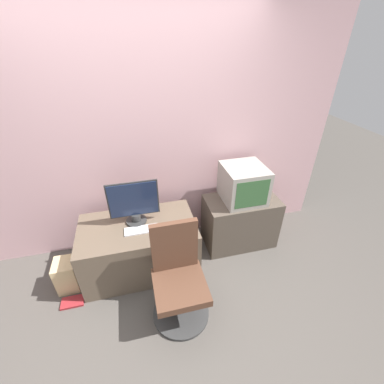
{
  "coord_description": "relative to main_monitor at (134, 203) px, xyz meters",
  "views": [
    {
      "loc": [
        -0.07,
        -1.22,
        2.24
      ],
      "look_at": [
        0.47,
        0.92,
        0.83
      ],
      "focal_mm": 24.0,
      "sensor_mm": 36.0,
      "label": 1
    }
  ],
  "objects": [
    {
      "name": "mouse",
      "position": [
        0.26,
        -0.12,
        -0.21
      ],
      "size": [
        0.06,
        0.04,
        0.02
      ],
      "color": "#4C4C51",
      "rests_on": "desk"
    },
    {
      "name": "crt_tv",
      "position": [
        1.18,
        0.07,
        0.01
      ],
      "size": [
        0.44,
        0.45,
        0.4
      ],
      "color": "gray",
      "rests_on": "side_stand"
    },
    {
      "name": "main_monitor",
      "position": [
        0.0,
        0.0,
        0.0
      ],
      "size": [
        0.49,
        0.21,
        0.46
      ],
      "color": "#2D2D2D",
      "rests_on": "desk"
    },
    {
      "name": "office_chair",
      "position": [
        0.29,
        -0.68,
        -0.42
      ],
      "size": [
        0.51,
        0.51,
        0.93
      ],
      "color": "#333333",
      "rests_on": "ground_plane"
    },
    {
      "name": "ground_plane",
      "position": [
        0.12,
        -0.9,
        -0.8
      ],
      "size": [
        12.0,
        12.0,
        0.0
      ],
      "primitive_type": "plane",
      "color": "#4C4742"
    },
    {
      "name": "wall_back",
      "position": [
        0.12,
        0.42,
        0.5
      ],
      "size": [
        4.4,
        0.05,
        2.6
      ],
      "color": "#CC9EA3",
      "rests_on": "ground_plane"
    },
    {
      "name": "side_stand",
      "position": [
        1.18,
        0.04,
        -0.49
      ],
      "size": [
        0.83,
        0.45,
        0.61
      ],
      "color": "#4C4238",
      "rests_on": "ground_plane"
    },
    {
      "name": "desk",
      "position": [
        -0.0,
        -0.07,
        -0.51
      ],
      "size": [
        1.16,
        0.67,
        0.58
      ],
      "color": "brown",
      "rests_on": "ground_plane"
    },
    {
      "name": "book",
      "position": [
        -0.7,
        -0.37,
        -0.79
      ],
      "size": [
        0.21,
        0.13,
        0.02
      ],
      "color": "maroon",
      "rests_on": "ground_plane"
    },
    {
      "name": "cardboard_box_lower",
      "position": [
        -0.74,
        -0.16,
        -0.63
      ],
      "size": [
        0.2,
        0.23,
        0.34
      ],
      "color": "#D1B27F",
      "rests_on": "ground_plane"
    },
    {
      "name": "keyboard",
      "position": [
        0.04,
        -0.15,
        -0.22
      ],
      "size": [
        0.32,
        0.12,
        0.01
      ],
      "color": "silver",
      "rests_on": "desk"
    }
  ]
}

